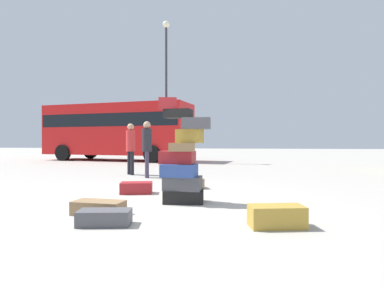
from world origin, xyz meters
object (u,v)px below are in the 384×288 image
person_tourist_with_camera (131,144)px  parked_bus (118,128)px  suitcase_brown_behind_tower (99,208)px  person_bearded_onlooker (147,144)px  suitcase_tan_foreground_far (277,216)px  suitcase_tower (183,162)px  suitcase_maroon_foreground_near (136,188)px  lamp_post (166,73)px  suitcase_charcoal_upright_blue (105,218)px  suitcase_brown_right_side (191,183)px

person_tourist_with_camera → parked_bus: bearing=159.3°
suitcase_brown_behind_tower → person_bearded_onlooker: bearing=103.0°
suitcase_tan_foreground_far → suitcase_tower: bearing=124.7°
suitcase_maroon_foreground_near → lamp_post: size_ratio=0.09×
suitcase_tan_foreground_far → person_bearded_onlooker: bearing=110.6°
suitcase_tower → parked_bus: parked_bus is taller
suitcase_charcoal_upright_blue → person_tourist_with_camera: size_ratio=0.41×
parked_bus → lamp_post: size_ratio=1.20×
suitcase_tower → suitcase_maroon_foreground_near: suitcase_tower is taller
suitcase_tower → suitcase_brown_right_side: (-0.10, 1.69, -0.61)m
suitcase_brown_behind_tower → parked_bus: size_ratio=0.09×
suitcase_tower → suitcase_brown_right_side: suitcase_tower is taller
person_tourist_with_camera → suitcase_tower: bearing=-15.3°
suitcase_tower → suitcase_brown_behind_tower: (-1.10, -1.07, -0.63)m
suitcase_charcoal_upright_blue → suitcase_brown_behind_tower: size_ratio=0.90×
parked_bus → person_bearded_onlooker: bearing=-53.0°
suitcase_tower → parked_bus: (-5.73, 11.42, 1.10)m
person_bearded_onlooker → lamp_post: 7.52m
suitcase_charcoal_upright_blue → parked_bus: (-4.96, 13.03, 1.73)m
person_bearded_onlooker → lamp_post: bearing=171.6°
parked_bus → suitcase_charcoal_upright_blue: bearing=-59.4°
suitcase_brown_right_side → person_bearded_onlooker: size_ratio=0.32×
suitcase_brown_behind_tower → suitcase_charcoal_upright_blue: bearing=-52.9°
suitcase_maroon_foreground_near → suitcase_brown_behind_tower: size_ratio=0.86×
suitcase_charcoal_upright_blue → person_tourist_with_camera: (-1.71, 5.91, 0.90)m
person_bearded_onlooker → person_tourist_with_camera: person_bearded_onlooker is taller
suitcase_maroon_foreground_near → person_tourist_with_camera: (-1.34, 3.47, 0.88)m
suitcase_brown_right_side → lamp_post: size_ratio=0.08×
suitcase_maroon_foreground_near → suitcase_brown_behind_tower: 1.90m
suitcase_maroon_foreground_near → lamp_post: (-1.47, 9.32, 4.53)m
person_bearded_onlooker → suitcase_brown_behind_tower: bearing=-8.6°
suitcase_maroon_foreground_near → suitcase_charcoal_upright_blue: bearing=-93.5°
suitcase_brown_right_side → suitcase_tan_foreground_far: suitcase_tan_foreground_far is taller
suitcase_tan_foreground_far → suitcase_charcoal_upright_blue: bearing=173.7°
suitcase_brown_right_side → suitcase_charcoal_upright_blue: bearing=-124.0°
suitcase_tan_foreground_far → suitcase_brown_behind_tower: 2.60m
suitcase_tan_foreground_far → person_tourist_with_camera: bearing=112.8°
suitcase_tower → person_bearded_onlooker: suitcase_tower is taller
lamp_post → person_bearded_onlooker: bearing=-82.3°
suitcase_charcoal_upright_blue → suitcase_brown_behind_tower: (-0.33, 0.54, 0.00)m
suitcase_brown_behind_tower → person_tourist_with_camera: size_ratio=0.45×
suitcase_tower → person_tourist_with_camera: (-2.48, 4.30, 0.27)m
suitcase_tower → person_tourist_with_camera: 4.97m
suitcase_tan_foreground_far → lamp_post: 13.05m
suitcase_tower → suitcase_brown_right_side: 1.80m
suitcase_brown_right_side → person_bearded_onlooker: 2.69m
suitcase_brown_behind_tower → suitcase_maroon_foreground_near: bearing=96.5°
person_tourist_with_camera → suitcase_charcoal_upright_blue: bearing=-29.2°
suitcase_maroon_foreground_near → lamp_post: 10.47m
suitcase_brown_right_side → person_tourist_with_camera: size_ratio=0.33×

